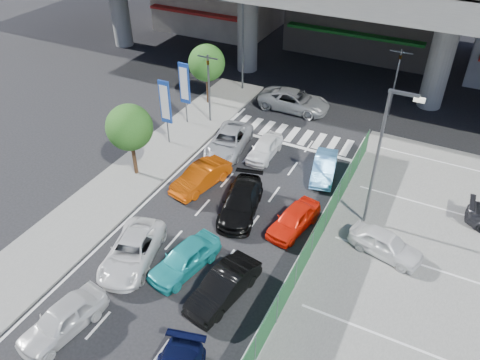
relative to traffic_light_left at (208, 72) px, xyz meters
The scene contains 25 objects.
ground 14.07m from the traffic_light_left, 62.68° to the right, with size 120.00×120.00×0.00m, color black.
parking_lot 20.28m from the traffic_light_left, 30.17° to the right, with size 12.00×28.00×0.06m, color #5F5F5C.
sidewalk_left 8.93m from the traffic_light_left, 95.71° to the right, with size 4.00×30.00×0.12m, color #5F5F5C.
fence_run 16.20m from the traffic_light_left, 43.73° to the right, with size 0.16×22.00×1.80m, color #1B5028, non-canonical shape.
traffic_light_left is the anchor object (origin of this frame).
traffic_light_right 13.63m from the traffic_light_left, 30.89° to the left, with size 1.60×1.24×5.20m.
street_lamp_right 14.68m from the traffic_light_left, 24.16° to the right, with size 1.65×0.22×8.00m.
street_lamp_left 6.06m from the traffic_light_left, 91.20° to the left, with size 1.65×0.22×8.00m.
signboard_near 4.22m from the traffic_light_left, 104.02° to the right, with size 0.80×0.14×4.70m.
signboard_far 1.93m from the traffic_light_left, 144.30° to the right, with size 0.80×0.14×4.70m.
tree_near 8.06m from the traffic_light_left, 95.71° to the right, with size 2.80×2.80×4.80m.
tree_far 3.02m from the traffic_light_left, 122.62° to the left, with size 2.80×2.80×4.80m.
van_white_back_left 19.38m from the traffic_light_left, 79.47° to the right, with size 1.63×4.05×1.38m, color silver.
sedan_white_mid_left 14.99m from the traffic_light_left, 75.65° to the right, with size 2.18×4.73×1.31m, color white.
taxi_teal_mid 15.16m from the traffic_light_left, 65.11° to the right, with size 1.63×4.05×1.38m, color #22ABAF.
hatch_black_mid_right 16.93m from the traffic_light_left, 58.21° to the right, with size 1.46×4.19×1.38m, color black.
taxi_orange_left 8.67m from the traffic_light_left, 64.26° to the right, with size 1.46×4.19×1.38m, color #D94C07.
sedan_black_mid 11.17m from the traffic_light_left, 51.00° to the right, with size 1.93×4.76×1.38m, color black.
taxi_orange_right 13.32m from the traffic_light_left, 39.89° to the right, with size 1.52×3.77×1.29m, color red.
wagon_silver_front_left 5.29m from the traffic_light_left, 42.94° to the right, with size 2.26×4.90×1.36m, color #A9ABB1.
sedan_white_front_mid 6.90m from the traffic_light_left, 23.67° to the right, with size 1.48×3.68×1.25m, color white.
kei_truck_front_right 10.72m from the traffic_light_left, 16.12° to the right, with size 1.33×3.81×1.26m, color #5AA6EB.
crossing_wagon_silver 7.42m from the traffic_light_left, 43.29° to the left, with size 2.53×5.49×1.53m, color #939699.
parked_sedan_white 17.10m from the traffic_light_left, 28.55° to the right, with size 1.51×3.76×1.28m, color white.
traffic_cone 15.85m from the traffic_light_left, 28.82° to the right, with size 0.33×0.33×0.65m, color #E0520C.
Camera 1 is at (9.65, -14.53, 17.24)m, focal length 35.00 mm.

